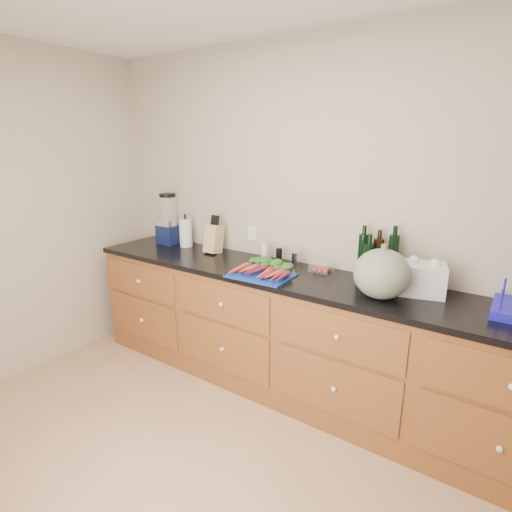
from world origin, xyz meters
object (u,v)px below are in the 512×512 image
Objects in this scene: carrots at (264,270)px; paper_towel at (186,233)px; tomato_box at (322,267)px; blender_appliance at (169,222)px; knife_block at (214,239)px; cutting_board at (261,275)px; squash at (382,274)px.

paper_towel reaches higher than carrots.
blender_appliance is at bearing -179.54° from tomato_box.
paper_towel is 0.35m from knife_block.
cutting_board is 0.05m from carrots.
paper_towel is at bearing -179.57° from tomato_box.
cutting_board is 0.76m from knife_block.
blender_appliance is 1.86× the size of paper_towel.
paper_towel is (-1.86, 0.25, -0.03)m from squash.
tomato_box is at bearing 1.72° from knife_block.
cutting_board is 1.81× the size of knife_block.
carrots is at bearing -136.99° from tomato_box.
paper_towel is at bearing 0.70° from blender_appliance.
blender_appliance is (-1.24, 0.28, 0.17)m from carrots.
blender_appliance is at bearing 167.44° from carrots.
tomato_box is at bearing 0.46° from blender_appliance.
blender_appliance reaches higher than cutting_board.
squash is at bearing 2.13° from carrots.
knife_block is (-0.69, 0.26, 0.08)m from carrots.
cutting_board is 1.28× the size of squash.
cutting_board is at bearing -23.56° from knife_block.
squash is 0.72× the size of blender_appliance.
paper_towel reaches higher than tomato_box.
knife_block is (-1.51, 0.23, -0.03)m from squash.
cutting_board is 2.82× the size of tomato_box.
tomato_box reaches higher than cutting_board.
carrots is at bearing -20.69° from knife_block.
squash is at bearing -6.80° from blender_appliance.
blender_appliance is 0.56m from knife_block.
carrots is 0.74m from knife_block.
blender_appliance is (-2.07, 0.25, 0.05)m from squash.
carrots is 1.08m from paper_towel.
squash reaches higher than carrots.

